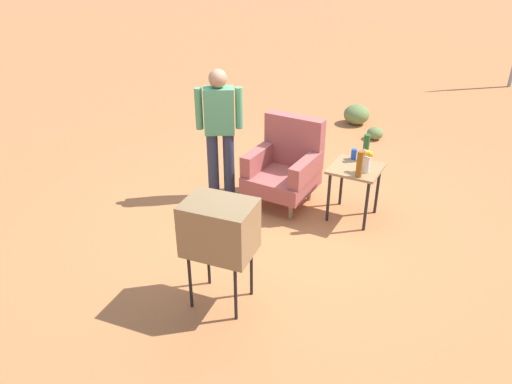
# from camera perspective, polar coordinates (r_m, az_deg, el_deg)

# --- Properties ---
(ground_plane) EXTENTS (60.00, 60.00, 0.00)m
(ground_plane) POSITION_cam_1_polar(r_m,az_deg,el_deg) (5.97, 2.54, -2.24)
(ground_plane) COLOR #B76B3D
(armchair) EXTENTS (0.80, 0.80, 1.06)m
(armchair) POSITION_cam_1_polar(r_m,az_deg,el_deg) (5.99, 3.49, 3.22)
(armchair) COLOR #937047
(armchair) RESTS_ON ground
(side_table) EXTENTS (0.56, 0.56, 0.65)m
(side_table) POSITION_cam_1_polar(r_m,az_deg,el_deg) (5.71, 11.58, 1.97)
(side_table) COLOR black
(side_table) RESTS_ON ground
(tv_on_stand) EXTENTS (0.65, 0.51, 1.03)m
(tv_on_stand) POSITION_cam_1_polar(r_m,az_deg,el_deg) (4.17, -4.31, -4.28)
(tv_on_stand) COLOR black
(tv_on_stand) RESTS_ON ground
(person_standing) EXTENTS (0.50, 0.38, 1.64)m
(person_standing) POSITION_cam_1_polar(r_m,az_deg,el_deg) (5.97, -4.29, 7.65)
(person_standing) COLOR #2D3347
(person_standing) RESTS_ON ground
(soda_can_blue) EXTENTS (0.07, 0.07, 0.12)m
(soda_can_blue) POSITION_cam_1_polar(r_m,az_deg,el_deg) (5.86, 11.41, 4.40)
(soda_can_blue) COLOR blue
(soda_can_blue) RESTS_ON side_table
(bottle_tall_amber) EXTENTS (0.07, 0.07, 0.30)m
(bottle_tall_amber) POSITION_cam_1_polar(r_m,az_deg,el_deg) (5.38, 12.06, 3.21)
(bottle_tall_amber) COLOR brown
(bottle_tall_amber) RESTS_ON side_table
(bottle_wine_green) EXTENTS (0.07, 0.07, 0.32)m
(bottle_wine_green) POSITION_cam_1_polar(r_m,az_deg,el_deg) (5.81, 12.79, 5.10)
(bottle_wine_green) COLOR #1E5623
(bottle_wine_green) RESTS_ON side_table
(flower_vase) EXTENTS (0.14, 0.10, 0.27)m
(flower_vase) POSITION_cam_1_polar(r_m,az_deg,el_deg) (5.51, 12.85, 3.69)
(flower_vase) COLOR silver
(flower_vase) RESTS_ON side_table
(shrub_near) EXTENTS (0.27, 0.27, 0.21)m
(shrub_near) POSITION_cam_1_polar(r_m,az_deg,el_deg) (8.31, 13.80, 6.71)
(shrub_near) COLOR olive
(shrub_near) RESTS_ON ground
(shrub_mid) EXTENTS (0.45, 0.45, 0.35)m
(shrub_mid) POSITION_cam_1_polar(r_m,az_deg,el_deg) (8.92, 11.72, 8.90)
(shrub_mid) COLOR olive
(shrub_mid) RESTS_ON ground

